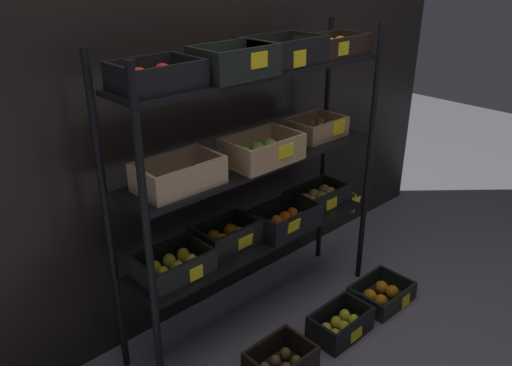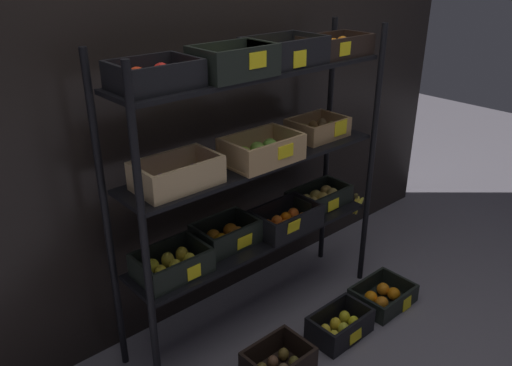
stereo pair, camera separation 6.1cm
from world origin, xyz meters
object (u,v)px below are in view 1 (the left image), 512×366
Objects in this scene: display_rack at (259,154)px; crate_ground_kiwi at (281,364)px; crate_ground_lemon at (340,325)px; crate_ground_orange at (381,294)px.

display_rack is 1.01m from crate_ground_kiwi.
crate_ground_kiwi is at bearing 177.45° from crate_ground_lemon.
crate_ground_lemon is 0.39m from crate_ground_orange.
crate_ground_kiwi is 0.43m from crate_ground_lemon.
crate_ground_lemon is at bearing -2.55° from crate_ground_kiwi.
crate_ground_orange is (0.82, -0.01, -0.01)m from crate_ground_kiwi.
display_rack is at bearing 146.39° from crate_ground_orange.
crate_ground_orange is at bearing -0.55° from crate_ground_kiwi.
crate_ground_kiwi is 0.82m from crate_ground_orange.
crate_ground_lemon is 0.97× the size of crate_ground_orange.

